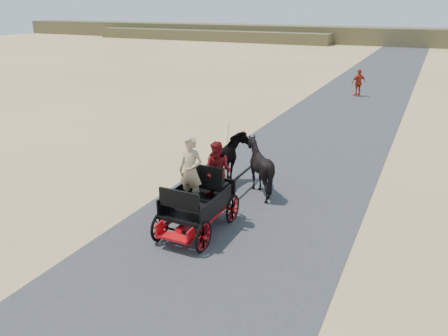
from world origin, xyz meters
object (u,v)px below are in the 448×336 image
at_px(horse_left, 227,162).
at_px(horse_right, 259,167).
at_px(carriage, 198,217).
at_px(pedestrian, 359,83).

relative_size(horse_left, horse_right, 1.18).
xyz_separation_m(carriage, horse_right, (0.55, 3.00, 0.49)).
distance_m(horse_right, pedestrian, 17.18).
relative_size(horse_left, pedestrian, 1.16).
xyz_separation_m(horse_left, pedestrian, (1.25, 17.18, 0.02)).
height_order(carriage, pedestrian, pedestrian).
height_order(horse_right, pedestrian, pedestrian).
bearing_deg(horse_left, carriage, 100.39).
height_order(horse_left, pedestrian, pedestrian).
bearing_deg(horse_right, carriage, 79.61).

